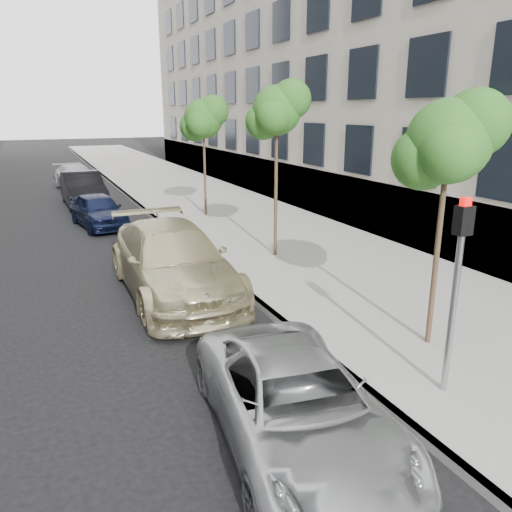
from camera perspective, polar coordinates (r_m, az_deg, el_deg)
ground at (r=7.42m, az=7.86°, el=-19.81°), size 160.00×160.00×0.00m
sidewalk at (r=30.30m, az=-9.59°, el=8.00°), size 6.40×72.00×0.14m
curb at (r=29.67m, az=-15.47°, el=7.47°), size 0.15×72.00×0.14m
tree_near at (r=9.24m, az=21.28°, el=12.12°), size 1.77×1.57×4.59m
tree_mid at (r=14.56m, az=2.48°, el=16.28°), size 1.72×1.52×5.06m
tree_far at (r=20.58m, az=-5.98°, el=15.33°), size 1.85×1.65×4.79m
signal_pole at (r=7.87m, az=22.00°, el=-1.95°), size 0.24×0.18×3.04m
minivan at (r=6.92m, az=4.62°, el=-16.49°), size 2.61×4.64×1.23m
suv at (r=12.24m, az=-9.49°, el=-0.56°), size 2.42×5.83×1.69m
sedan_blue at (r=20.19m, az=-17.57°, el=5.00°), size 2.05×3.98×1.29m
sedan_black at (r=24.95m, az=-19.17°, el=7.23°), size 1.81×4.82×1.57m
sedan_rear at (r=30.25m, az=-19.85°, el=8.42°), size 2.49×4.89×1.36m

